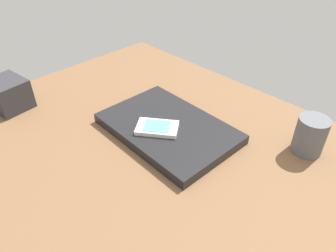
{
  "coord_description": "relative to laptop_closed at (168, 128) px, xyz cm",
  "views": [
    {
      "loc": [
        37.96,
        -40.82,
        52.84
      ],
      "look_at": [
        -8.48,
        4.76,
        5.0
      ],
      "focal_mm": 34.04,
      "sensor_mm": 36.0,
      "label": 1
    }
  ],
  "objects": [
    {
      "name": "desk_surface",
      "position": [
        8.48,
        -4.76,
        -2.76
      ],
      "size": [
        120.0,
        80.0,
        3.0
      ],
      "primitive_type": "cube",
      "color": "brown",
      "rests_on": "ground"
    },
    {
      "name": "pen_cup",
      "position": [
        28.14,
        18.39,
        3.31
      ],
      "size": [
        7.02,
        7.02,
        9.13
      ],
      "primitive_type": "cylinder",
      "color": "#595B60",
      "rests_on": "desk_surface"
    },
    {
      "name": "laptop_closed",
      "position": [
        0.0,
        0.0,
        0.0
      ],
      "size": [
        34.26,
        23.46,
        2.52
      ],
      "primitive_type": "cube",
      "rotation": [
        0.0,
        0.0,
        -0.03
      ],
      "color": "black",
      "rests_on": "desk_surface"
    },
    {
      "name": "desk_organizer",
      "position": [
        -40.1,
        -23.61,
        2.94
      ],
      "size": [
        11.84,
        10.65,
        8.39
      ],
      "primitive_type": "cube",
      "rotation": [
        0.0,
        0.0,
        0.13
      ],
      "color": "#2D2D33",
      "rests_on": "desk_surface"
    },
    {
      "name": "cell_phone_on_laptop",
      "position": [
        -0.31,
        -3.44,
        1.82
      ],
      "size": [
        11.94,
        11.18,
        1.2
      ],
      "color": "silver",
      "rests_on": "laptop_closed"
    }
  ]
}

